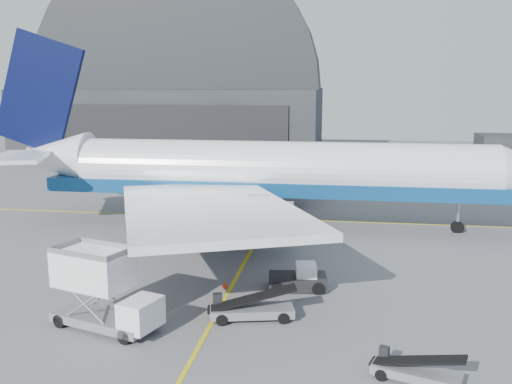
% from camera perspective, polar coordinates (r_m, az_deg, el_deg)
% --- Properties ---
extents(ground, '(200.00, 200.00, 0.00)m').
position_cam_1_polar(ground, '(37.05, -2.76, -9.94)').
color(ground, '#565659').
rests_on(ground, ground).
extents(taxi_lines, '(80.00, 42.12, 0.02)m').
position_cam_1_polar(taxi_lines, '(48.91, 0.15, -4.69)').
color(taxi_lines, gold).
rests_on(taxi_lines, ground).
extents(hangar, '(50.00, 28.30, 28.00)m').
position_cam_1_polar(hangar, '(103.06, -7.81, 8.84)').
color(hangar, black).
rests_on(hangar, ground).
extents(airliner, '(52.07, 50.49, 18.27)m').
position_cam_1_polar(airliner, '(52.40, 0.42, 2.08)').
color(airliner, white).
rests_on(airliner, ground).
extents(catering_truck, '(6.60, 4.08, 4.26)m').
position_cam_1_polar(catering_truck, '(32.25, -15.15, -9.48)').
color(catering_truck, slate).
rests_on(catering_truck, ground).
extents(pushback_tug, '(3.92, 2.58, 1.71)m').
position_cam_1_polar(pushback_tug, '(37.40, 4.34, -8.70)').
color(pushback_tug, black).
rests_on(pushback_tug, ground).
extents(belt_loader_a, '(5.13, 2.61, 1.92)m').
position_cam_1_polar(belt_loader_a, '(32.86, -0.52, -11.63)').
color(belt_loader_a, slate).
rests_on(belt_loader_a, ground).
extents(belt_loader_b, '(4.22, 2.50, 1.59)m').
position_cam_1_polar(belt_loader_b, '(27.67, 15.65, -16.85)').
color(belt_loader_b, slate).
rests_on(belt_loader_b, ground).
extents(traffic_cone, '(0.35, 0.35, 0.51)m').
position_cam_1_polar(traffic_cone, '(37.66, -3.16, -9.19)').
color(traffic_cone, red).
rests_on(traffic_cone, ground).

